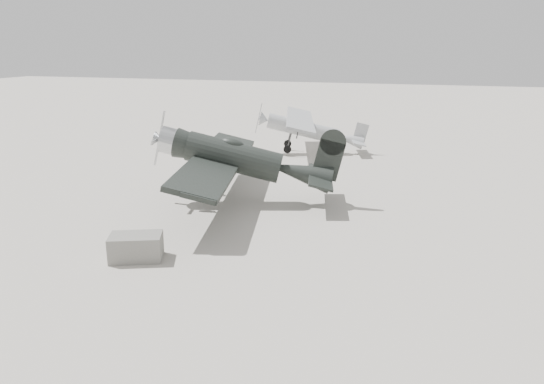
{
  "coord_description": "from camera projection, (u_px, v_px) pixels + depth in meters",
  "views": [
    {
      "loc": [
        6.02,
        -15.96,
        6.77
      ],
      "look_at": [
        0.32,
        1.97,
        1.5
      ],
      "focal_mm": 35.0,
      "sensor_mm": 36.0,
      "label": 1
    }
  ],
  "objects": [
    {
      "name": "highwing_monoplane",
      "position": [
        308.0,
        126.0,
        33.53
      ],
      "size": [
        7.01,
        9.77,
        2.77
      ],
      "rotation": [
        0.0,
        0.23,
        0.27
      ],
      "color": "#9A9C9F",
      "rests_on": "ground"
    },
    {
      "name": "ground",
      "position": [
        246.0,
        248.0,
        18.23
      ],
      "size": [
        160.0,
        160.0,
        0.0
      ],
      "primitive_type": "plane",
      "color": "#A7A094",
      "rests_on": "ground"
    },
    {
      "name": "equipment_block",
      "position": [
        136.0,
        247.0,
        17.18
      ],
      "size": [
        1.93,
        1.6,
        0.83
      ],
      "primitive_type": "cube",
      "rotation": [
        0.0,
        0.0,
        0.4
      ],
      "color": "slate",
      "rests_on": "ground"
    },
    {
      "name": "lowwing_monoplane",
      "position": [
        243.0,
        160.0,
        22.94
      ],
      "size": [
        8.2,
        11.35,
        3.65
      ],
      "rotation": [
        0.0,
        0.24,
        0.23
      ],
      "color": "black",
      "rests_on": "ground"
    }
  ]
}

